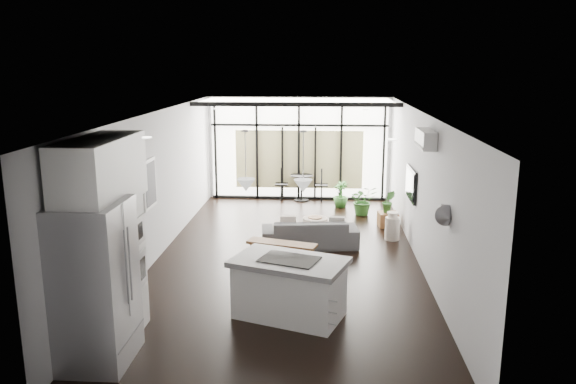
# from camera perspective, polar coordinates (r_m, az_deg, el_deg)

# --- Properties ---
(floor) EXTENTS (5.00, 10.00, 0.00)m
(floor) POSITION_cam_1_polar(r_m,az_deg,el_deg) (10.92, -0.10, -6.76)
(floor) COLOR black
(floor) RESTS_ON ground
(ceiling) EXTENTS (5.00, 10.00, 0.00)m
(ceiling) POSITION_cam_1_polar(r_m,az_deg,el_deg) (10.32, -0.11, 8.04)
(ceiling) COLOR silver
(ceiling) RESTS_ON ground
(wall_left) EXTENTS (0.02, 10.00, 2.80)m
(wall_left) POSITION_cam_1_polar(r_m,az_deg,el_deg) (10.98, -13.23, 0.60)
(wall_left) COLOR silver
(wall_left) RESTS_ON ground
(wall_right) EXTENTS (0.02, 10.00, 2.80)m
(wall_right) POSITION_cam_1_polar(r_m,az_deg,el_deg) (10.67, 13.42, 0.23)
(wall_right) COLOR silver
(wall_right) RESTS_ON ground
(wall_back) EXTENTS (5.00, 0.02, 2.80)m
(wall_back) POSITION_cam_1_polar(r_m,az_deg,el_deg) (15.45, 1.13, 4.45)
(wall_back) COLOR silver
(wall_back) RESTS_ON ground
(wall_front) EXTENTS (5.00, 0.02, 2.80)m
(wall_front) POSITION_cam_1_polar(r_m,az_deg,el_deg) (5.78, -3.45, -10.37)
(wall_front) COLOR silver
(wall_front) RESTS_ON ground
(glazing) EXTENTS (5.00, 0.20, 2.80)m
(glazing) POSITION_cam_1_polar(r_m,az_deg,el_deg) (15.33, 1.11, 4.38)
(glazing) COLOR black
(glazing) RESTS_ON ground
(skylight) EXTENTS (4.70, 1.90, 0.06)m
(skylight) POSITION_cam_1_polar(r_m,az_deg,el_deg) (14.31, 0.97, 9.29)
(skylight) COLOR silver
(skylight) RESTS_ON ceiling
(neighbour_building) EXTENTS (3.50, 0.02, 1.60)m
(neighbour_building) POSITION_cam_1_polar(r_m,az_deg,el_deg) (15.44, 1.11, 3.32)
(neighbour_building) COLOR #CFC08A
(neighbour_building) RESTS_ON ground
(island) EXTENTS (1.86, 1.46, 0.89)m
(island) POSITION_cam_1_polar(r_m,az_deg,el_deg) (8.40, 0.13, -9.74)
(island) COLOR white
(island) RESTS_ON floor
(cooktop) EXTENTS (0.96, 0.80, 0.01)m
(cooktop) POSITION_cam_1_polar(r_m,az_deg,el_deg) (8.23, 0.13, -6.84)
(cooktop) COLOR black
(cooktop) RESTS_ON island
(fridge) EXTENTS (0.80, 1.00, 2.06)m
(fridge) POSITION_cam_1_polar(r_m,az_deg,el_deg) (7.39, -18.95, -8.82)
(fridge) COLOR #95959A
(fridge) RESTS_ON floor
(appliance_column) EXTENTS (0.68, 0.71, 2.63)m
(appliance_column) POSITION_cam_1_polar(r_m,az_deg,el_deg) (8.02, -17.41, -4.85)
(appliance_column) COLOR white
(appliance_column) RESTS_ON floor
(upper_cabinets) EXTENTS (0.62, 1.75, 0.86)m
(upper_cabinets) POSITION_cam_1_polar(r_m,az_deg,el_deg) (7.44, -18.51, 1.94)
(upper_cabinets) COLOR white
(upper_cabinets) RESTS_ON wall_left
(pendant_left) EXTENTS (0.26, 0.26, 0.18)m
(pendant_left) POSITION_cam_1_polar(r_m,az_deg,el_deg) (7.87, -4.30, 0.70)
(pendant_left) COLOR silver
(pendant_left) RESTS_ON ceiling
(pendant_right) EXTENTS (0.26, 0.26, 0.18)m
(pendant_right) POSITION_cam_1_polar(r_m,az_deg,el_deg) (7.80, 1.54, 0.62)
(pendant_right) COLOR silver
(pendant_right) RESTS_ON ceiling
(sofa) EXTENTS (2.01, 0.79, 0.77)m
(sofa) POSITION_cam_1_polar(r_m,az_deg,el_deg) (11.52, 2.23, -3.71)
(sofa) COLOR #4A4B4D
(sofa) RESTS_ON floor
(console_bench) EXTENTS (1.36, 0.69, 0.42)m
(console_bench) POSITION_cam_1_polar(r_m,az_deg,el_deg) (10.57, -0.64, -6.24)
(console_bench) COLOR brown
(console_bench) RESTS_ON floor
(pouf) EXTENTS (0.59, 0.59, 0.43)m
(pouf) POSITION_cam_1_polar(r_m,az_deg,el_deg) (12.17, 2.78, -3.62)
(pouf) COLOR beige
(pouf) RESTS_ON floor
(crate) EXTENTS (0.47, 0.47, 0.33)m
(crate) POSITION_cam_1_polar(r_m,az_deg,el_deg) (13.17, 10.11, -2.76)
(crate) COLOR brown
(crate) RESTS_ON floor
(plant_tall) EXTENTS (0.81, 0.87, 0.58)m
(plant_tall) POSITION_cam_1_polar(r_m,az_deg,el_deg) (14.03, 7.63, -1.16)
(plant_tall) COLOR #2B6123
(plant_tall) RESTS_ON floor
(plant_med) EXTENTS (0.70, 0.78, 0.38)m
(plant_med) POSITION_cam_1_polar(r_m,az_deg,el_deg) (14.73, 5.36, -0.82)
(plant_med) COLOR #2B6123
(plant_med) RESTS_ON floor
(plant_crate) EXTENTS (0.32, 0.55, 0.24)m
(plant_crate) POSITION_cam_1_polar(r_m,az_deg,el_deg) (13.10, 10.15, -1.57)
(plant_crate) COLOR #2B6123
(plant_crate) RESTS_ON crate
(milk_can) EXTENTS (0.35, 0.35, 0.61)m
(milk_can) POSITION_cam_1_polar(r_m,az_deg,el_deg) (12.17, 10.56, -3.39)
(milk_can) COLOR silver
(milk_can) RESTS_ON floor
(bistro_set) EXTENTS (1.55, 0.69, 0.73)m
(bistro_set) POSITION_cam_1_polar(r_m,az_deg,el_deg) (15.34, 1.37, 0.45)
(bistro_set) COLOR black
(bistro_set) RESTS_ON floor
(tv) EXTENTS (0.05, 1.10, 0.65)m
(tv) POSITION_cam_1_polar(r_m,az_deg,el_deg) (11.65, 12.40, 0.84)
(tv) COLOR black
(tv) RESTS_ON wall_right
(ac_unit) EXTENTS (0.22, 0.90, 0.30)m
(ac_unit) POSITION_cam_1_polar(r_m,az_deg,el_deg) (9.69, 13.81, 5.26)
(ac_unit) COLOR silver
(ac_unit) RESTS_ON wall_right
(framed_art) EXTENTS (0.04, 0.70, 0.90)m
(framed_art) POSITION_cam_1_polar(r_m,az_deg,el_deg) (10.48, -13.90, 0.81)
(framed_art) COLOR black
(framed_art) RESTS_ON wall_left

